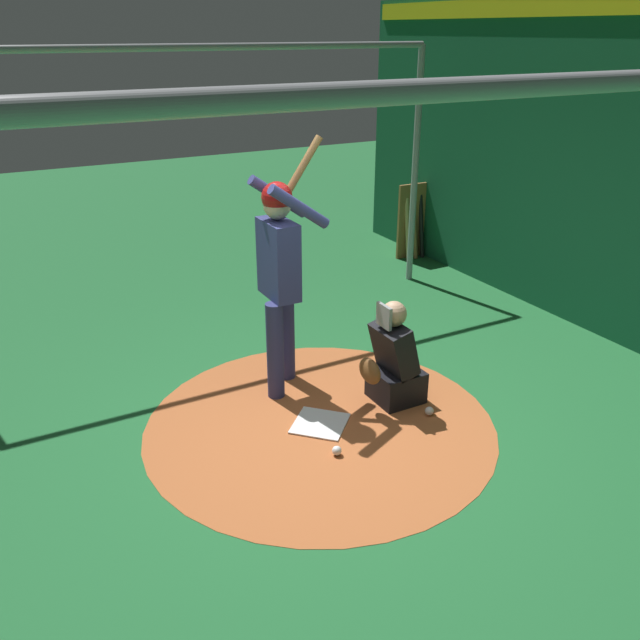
# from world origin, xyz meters

# --- Properties ---
(ground_plane) EXTENTS (25.19, 25.19, 0.00)m
(ground_plane) POSITION_xyz_m (0.00, 0.00, 0.00)
(ground_plane) COLOR #216633
(dirt_circle) EXTENTS (2.89, 2.89, 0.01)m
(dirt_circle) POSITION_xyz_m (0.00, 0.00, 0.00)
(dirt_circle) COLOR #B76033
(dirt_circle) RESTS_ON ground
(home_plate) EXTENTS (0.59, 0.59, 0.01)m
(home_plate) POSITION_xyz_m (0.00, 0.00, 0.01)
(home_plate) COLOR white
(home_plate) RESTS_ON dirt_circle
(batter) EXTENTS (0.68, 0.49, 2.21)m
(batter) POSITION_xyz_m (-0.01, -0.74, 1.16)
(batter) COLOR navy
(batter) RESTS_ON ground
(catcher) EXTENTS (0.58, 0.40, 0.94)m
(catcher) POSITION_xyz_m (-0.74, -0.05, 0.37)
(catcher) COLOR black
(catcher) RESTS_ON ground
(cage_frame) EXTENTS (5.48, 5.14, 2.88)m
(cage_frame) POSITION_xyz_m (0.00, 0.00, 2.02)
(cage_frame) COLOR gray
(cage_frame) RESTS_ON ground
(bat_rack) EXTENTS (0.58, 0.21, 1.05)m
(bat_rack) POSITION_xyz_m (-3.32, -3.27, 0.49)
(bat_rack) COLOR olive
(bat_rack) RESTS_ON ground
(baseball_0) EXTENTS (0.07, 0.07, 0.07)m
(baseball_0) POSITION_xyz_m (0.09, 0.44, 0.04)
(baseball_0) COLOR white
(baseball_0) RESTS_ON dirt_circle
(baseball_1) EXTENTS (0.07, 0.07, 0.07)m
(baseball_1) POSITION_xyz_m (-0.88, 0.32, 0.04)
(baseball_1) COLOR white
(baseball_1) RESTS_ON dirt_circle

